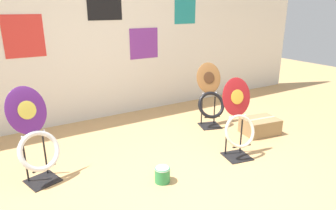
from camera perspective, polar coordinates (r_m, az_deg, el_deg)
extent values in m
plane|color=tan|center=(2.85, 5.86, -16.91)|extent=(14.00, 14.00, 0.00)
cube|color=silver|center=(4.53, -12.95, 13.55)|extent=(8.00, 0.06, 2.60)
cube|color=red|center=(4.29, -25.78, 11.70)|extent=(0.49, 0.01, 0.53)
cube|color=teal|center=(5.14, 3.30, 18.05)|extent=(0.41, 0.01, 0.51)
cube|color=purple|center=(4.78, -4.59, 11.60)|extent=(0.48, 0.01, 0.47)
cube|color=black|center=(4.35, 7.95, -3.93)|extent=(0.35, 0.35, 0.01)
cylinder|color=black|center=(4.33, 6.43, -1.13)|extent=(0.02, 0.02, 0.40)
cylinder|color=black|center=(4.40, 8.84, -0.93)|extent=(0.02, 0.02, 0.40)
cylinder|color=black|center=(4.23, 8.42, -2.27)|extent=(0.22, 0.09, 0.02)
torus|color=black|center=(4.23, 8.24, 0.00)|extent=(0.44, 0.33, 0.36)
ellipsoid|color=#936033|center=(4.26, 7.74, 5.16)|extent=(0.39, 0.26, 0.42)
ellipsoid|color=#4C2D19|center=(4.25, 7.82, 5.18)|extent=(0.17, 0.10, 0.16)
sphere|color=silver|center=(4.22, 6.70, 2.16)|extent=(0.02, 0.02, 0.02)
sphere|color=silver|center=(4.29, 9.17, 2.31)|extent=(0.02, 0.02, 0.02)
cube|color=black|center=(3.28, -22.73, -13.14)|extent=(0.35, 0.35, 0.01)
cylinder|color=black|center=(3.23, -25.48, -9.79)|extent=(0.02, 0.02, 0.41)
cylinder|color=black|center=(3.29, -22.34, -8.79)|extent=(0.02, 0.02, 0.41)
cylinder|color=black|center=(3.14, -22.48, -11.03)|extent=(0.22, 0.08, 0.02)
torus|color=silver|center=(3.11, -23.30, -8.03)|extent=(0.44, 0.33, 0.37)
ellipsoid|color=#60237F|center=(3.11, -25.35, -0.89)|extent=(0.41, 0.27, 0.45)
ellipsoid|color=#E5CC4C|center=(3.09, -25.24, -0.87)|extent=(0.18, 0.11, 0.17)
sphere|color=silver|center=(3.08, -26.04, -5.51)|extent=(0.02, 0.02, 0.02)
sphere|color=silver|center=(3.16, -22.58, -4.50)|extent=(0.02, 0.02, 0.02)
cube|color=black|center=(3.56, 12.97, -9.51)|extent=(0.33, 0.33, 0.01)
cylinder|color=black|center=(3.49, 11.04, -6.20)|extent=(0.02, 0.02, 0.40)
cylinder|color=black|center=(3.59, 13.75, -5.70)|extent=(0.02, 0.02, 0.40)
cylinder|color=black|center=(3.43, 13.85, -7.61)|extent=(0.22, 0.06, 0.02)
torus|color=beige|center=(3.41, 13.54, -4.87)|extent=(0.40, 0.25, 0.35)
ellipsoid|color=#AD1E23|center=(3.38, 12.91, 1.52)|extent=(0.37, 0.19, 0.42)
ellipsoid|color=yellow|center=(3.37, 13.06, 1.51)|extent=(0.16, 0.07, 0.16)
sphere|color=silver|center=(3.36, 11.72, -2.27)|extent=(0.02, 0.02, 0.02)
sphere|color=silver|center=(3.46, 14.47, -1.87)|extent=(0.02, 0.02, 0.02)
cylinder|color=#2D8E4C|center=(3.00, -1.09, -13.14)|extent=(0.15, 0.15, 0.15)
torus|color=silver|center=(2.96, -1.10, -11.98)|extent=(0.16, 0.16, 0.01)
cylinder|color=#B2B2B7|center=(2.96, -1.10, -11.84)|extent=(0.13, 0.13, 0.00)
cube|color=#93754C|center=(4.23, 17.10, -3.84)|extent=(0.51, 0.41, 0.21)
cube|color=#B7AD89|center=(4.19, 17.24, -2.48)|extent=(0.45, 0.11, 0.00)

